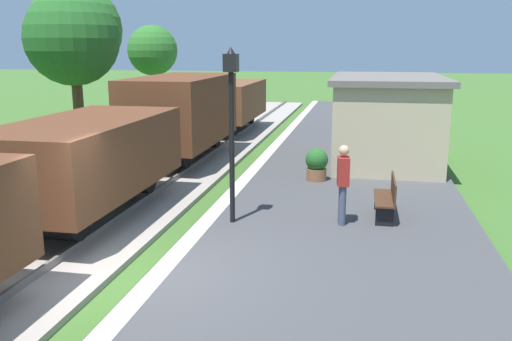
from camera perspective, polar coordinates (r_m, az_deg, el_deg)
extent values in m
plane|color=#3D6628|center=(9.70, -12.22, -11.53)|extent=(160.00, 160.00, 0.00)
cube|color=#424244|center=(8.95, 7.43, -12.61)|extent=(6.00, 60.00, 0.25)
cube|color=silver|center=(9.45, -10.02, -10.41)|extent=(0.36, 60.00, 0.01)
cube|color=#9E9389|center=(10.80, -24.18, -9.46)|extent=(3.80, 60.00, 0.12)
cube|color=slate|center=(10.37, -20.95, -9.33)|extent=(0.07, 60.00, 0.14)
cube|color=brown|center=(12.78, -17.30, 1.56)|extent=(2.50, 5.60, 1.60)
cube|color=black|center=(12.92, -17.11, -1.27)|extent=(2.10, 5.15, 0.50)
cylinder|color=black|center=(14.53, -13.75, -0.55)|extent=(1.56, 0.84, 0.84)
cylinder|color=black|center=(11.50, -21.20, -4.59)|extent=(1.56, 0.84, 0.84)
cylinder|color=black|center=(15.51, -12.03, 1.32)|extent=(0.20, 0.30, 0.20)
cylinder|color=black|center=(10.52, -24.64, -5.07)|extent=(0.20, 0.30, 0.20)
cube|color=brown|center=(18.74, -7.81, 6.37)|extent=(2.50, 5.60, 2.20)
cube|color=black|center=(18.87, -7.72, 3.51)|extent=(2.10, 5.15, 0.50)
cylinder|color=black|center=(20.59, -6.11, 3.62)|extent=(1.56, 0.84, 0.84)
cylinder|color=black|center=(17.25, -9.60, 1.72)|extent=(1.56, 0.84, 0.84)
cylinder|color=black|center=(21.65, -5.22, 4.76)|extent=(0.20, 0.30, 0.20)
cylinder|color=black|center=(16.14, -11.07, 1.81)|extent=(0.20, 0.30, 0.20)
cube|color=brown|center=(25.07, -2.91, 7.40)|extent=(2.50, 5.60, 1.60)
cube|color=black|center=(25.14, -2.89, 5.92)|extent=(2.10, 5.15, 0.50)
cylinder|color=black|center=(26.90, -1.96, 5.85)|extent=(1.56, 0.84, 0.84)
cylinder|color=black|center=(23.45, -3.94, 4.79)|extent=(1.56, 0.84, 0.84)
cylinder|color=black|center=(27.99, -1.43, 6.64)|extent=(0.20, 0.30, 0.20)
cylinder|color=black|center=(22.31, -4.72, 5.02)|extent=(0.20, 0.30, 0.20)
cube|color=tan|center=(18.37, 13.44, 4.98)|extent=(3.20, 5.50, 2.60)
cube|color=#66605B|center=(18.24, 13.67, 9.30)|extent=(3.50, 5.80, 0.18)
cube|color=black|center=(17.27, 8.23, 5.15)|extent=(0.03, 0.90, 0.80)
cube|color=#422819|center=(12.34, 13.26, -2.84)|extent=(0.42, 1.50, 0.04)
cube|color=#422819|center=(12.29, 14.20, -1.78)|extent=(0.04, 1.50, 0.45)
cube|color=black|center=(11.83, 13.29, -4.69)|extent=(0.38, 0.06, 0.42)
cube|color=black|center=(12.98, 13.12, -3.11)|extent=(0.38, 0.06, 0.42)
cube|color=#422819|center=(23.12, 12.38, 4.43)|extent=(0.42, 1.50, 0.04)
cube|color=#422819|center=(23.09, 12.88, 5.01)|extent=(0.04, 1.50, 0.45)
cube|color=black|center=(22.56, 12.38, 3.64)|extent=(0.38, 0.06, 0.42)
cube|color=black|center=(23.74, 12.33, 4.09)|extent=(0.38, 0.06, 0.42)
cylinder|color=#474C66|center=(11.64, 9.02, -3.65)|extent=(0.15, 0.15, 0.86)
cylinder|color=#474C66|center=(11.79, 8.96, -3.43)|extent=(0.15, 0.15, 0.86)
cube|color=maroon|center=(11.53, 9.12, -0.06)|extent=(0.28, 0.40, 0.60)
sphere|color=tan|center=(11.44, 9.19, 2.09)|extent=(0.22, 0.22, 0.22)
cylinder|color=brown|center=(15.52, 6.34, -0.40)|extent=(0.56, 0.56, 0.34)
sphere|color=#235B23|center=(15.43, 6.38, 1.14)|extent=(0.64, 0.64, 0.64)
cylinder|color=black|center=(11.45, -2.54, 2.25)|extent=(0.11, 0.11, 3.20)
cube|color=black|center=(11.26, -2.63, 11.19)|extent=(0.28, 0.28, 0.36)
sphere|color=#F2E5BF|center=(11.26, -2.63, 11.19)|extent=(0.20, 0.20, 0.20)
cone|color=black|center=(11.26, -2.65, 12.41)|extent=(0.20, 0.20, 0.16)
cylinder|color=#4C3823|center=(21.20, -18.16, 5.53)|extent=(0.28, 0.28, 2.97)
sphere|color=#235B23|center=(21.05, -18.69, 12.95)|extent=(3.36, 3.36, 3.36)
cylinder|color=#4C3823|center=(27.24, -17.90, 7.19)|extent=(0.28, 0.28, 3.12)
sphere|color=#2D6B28|center=(27.15, -18.37, 13.82)|extent=(4.25, 4.25, 4.25)
cylinder|color=#4C3823|center=(32.96, -10.60, 8.06)|extent=(0.28, 0.28, 2.65)
sphere|color=#2D6B28|center=(32.85, -10.78, 12.24)|extent=(2.88, 2.88, 2.88)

